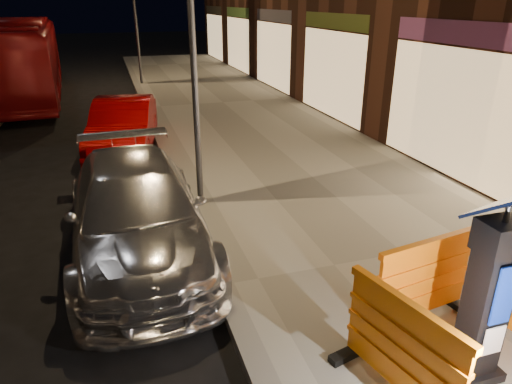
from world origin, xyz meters
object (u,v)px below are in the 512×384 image
object	(u,v)px
car_silver	(141,251)
bus_doubledecker	(28,99)
barrier_back	(423,282)
parking_kiosk	(488,294)
barrier_kerbside	(402,350)
car_red	(127,151)

from	to	relation	value
car_silver	bus_doubledecker	world-z (taller)	bus_doubledecker
barrier_back	bus_doubledecker	xyz separation A→B (m)	(-6.90, 17.90, -0.73)
parking_kiosk	barrier_kerbside	world-z (taller)	parking_kiosk
barrier_kerbside	car_red	bearing A→B (deg)	-1.01
barrier_back	car_red	size ratio (longest dim) A/B	0.34
car_silver	car_red	xyz separation A→B (m)	(0.04, 5.83, 0.00)
car_silver	barrier_back	bearing A→B (deg)	-45.05
parking_kiosk	barrier_kerbside	size ratio (longest dim) A/B	1.40
barrier_back	barrier_kerbside	size ratio (longest dim) A/B	1.00
barrier_back	car_silver	world-z (taller)	barrier_back
car_silver	bus_doubledecker	size ratio (longest dim) A/B	0.44
parking_kiosk	car_red	distance (m)	10.47
barrier_kerbside	bus_doubledecker	world-z (taller)	bus_doubledecker
barrier_back	barrier_kerbside	xyz separation A→B (m)	(-0.95, -0.95, 0.00)
bus_doubledecker	car_red	bearing A→B (deg)	-71.19
parking_kiosk	barrier_back	world-z (taller)	parking_kiosk
barrier_back	bus_doubledecker	size ratio (longest dim) A/B	0.13
car_silver	car_red	bearing A→B (deg)	88.43
car_red	barrier_back	bearing A→B (deg)	-60.90
bus_doubledecker	barrier_kerbside	bearing A→B (deg)	-76.16
barrier_back	car_silver	bearing A→B (deg)	127.28
parking_kiosk	car_silver	distance (m)	5.34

